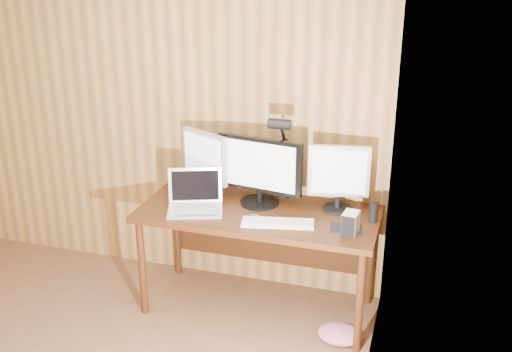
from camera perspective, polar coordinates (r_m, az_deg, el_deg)
The scene contains 13 objects.
desk at distance 4.12m, azimuth 0.49°, elevation -4.51°, with size 1.60×0.70×0.75m.
monitor_center at distance 4.03m, azimuth 0.34°, elevation 0.58°, with size 0.61×0.26×0.47m.
monitor_left at distance 4.21m, azimuth -4.90°, elevation 1.43°, with size 0.39×0.21×0.46m.
monitor_right at distance 3.97m, azimuth 7.88°, elevation 0.00°, with size 0.40×0.19×0.45m.
laptop at distance 4.04m, azimuth -5.81°, elevation -2.25°, with size 0.43×0.38×0.26m.
keyboard at distance 3.82m, azimuth 2.08°, elevation -4.48°, with size 0.48×0.23×0.02m.
mousepad at distance 3.81m, azimuth 8.56°, elevation -4.96°, with size 0.20×0.16×0.00m, color black.
mouse at distance 3.80m, azimuth 8.58°, elevation -4.69°, with size 0.06×0.10×0.04m, color black.
hard_drive at distance 3.71m, azimuth 8.98°, elevation -4.48°, with size 0.10×0.14×0.14m.
phone at distance 3.88m, azimuth -0.30°, elevation -4.07°, with size 0.06×0.11×0.01m.
speaker at distance 3.91m, azimuth 11.12°, elevation -3.40°, with size 0.05×0.05×0.13m, color black.
desk_lamp at distance 4.02m, azimuth 2.46°, elevation 2.84°, with size 0.15×0.21×0.65m.
fabric_pile at distance 4.06m, azimuth 7.98°, elevation -14.67°, with size 0.29×0.24×0.09m, color #B2566A, non-canonical shape.
Camera 1 is at (1.97, -1.87, 2.40)m, focal length 42.00 mm.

